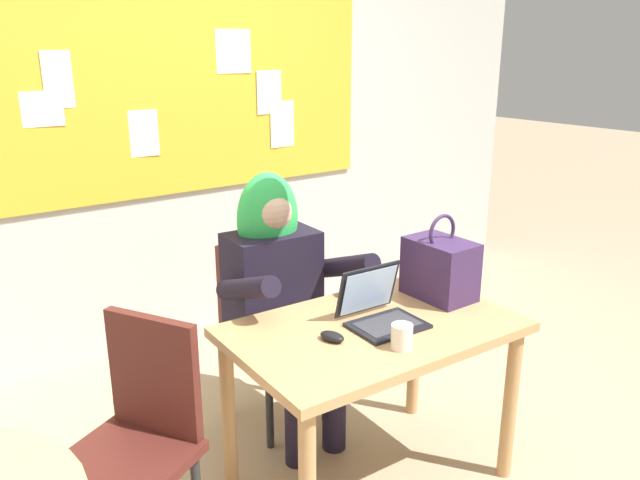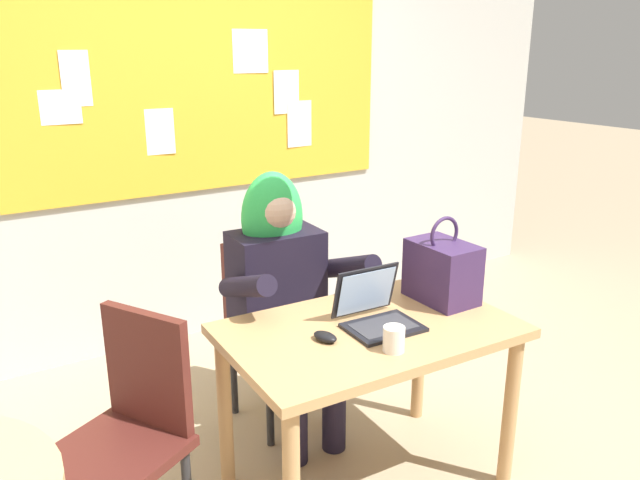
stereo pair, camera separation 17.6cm
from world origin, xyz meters
name	(u,v)px [view 2 (the right image)]	position (x,y,z in m)	size (l,w,h in m)	color
ground_plane	(379,468)	(0.00, 0.00, 0.00)	(24.00, 24.00, 0.00)	tan
wall_back_bulletin	(207,124)	(0.00, 1.78, 1.34)	(5.65, 2.01, 2.65)	#B2B2AD
desk_main	(369,350)	(-0.10, -0.04, 0.63)	(1.17, 0.76, 0.73)	tan
chair_at_desk	(270,319)	(-0.17, 0.68, 0.51)	(0.45, 0.45, 0.90)	#4C1E19
person_costumed	(283,283)	(-0.17, 0.55, 0.74)	(0.61, 0.62, 1.25)	black
laptop	(376,313)	(-0.07, -0.04, 0.78)	(0.30, 0.28, 0.22)	black
computer_mouse	(325,337)	(-0.32, -0.05, 0.75)	(0.06, 0.10, 0.03)	black
handbag	(442,271)	(0.32, 0.01, 0.87)	(0.20, 0.30, 0.38)	#38234C
coffee_mug	(394,339)	(-0.16, -0.26, 0.78)	(0.08, 0.08, 0.10)	silver
chair_spare_by_window	(129,424)	(-1.02, 0.16, 0.50)	(0.57, 0.57, 0.90)	#4C1E19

